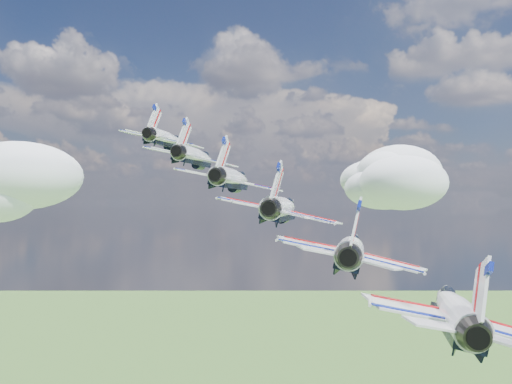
% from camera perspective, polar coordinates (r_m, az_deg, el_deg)
% --- Properties ---
extents(cloud_far, '(64.30, 50.52, 25.26)m').
position_cam_1_polar(cloud_far, '(307.68, 11.62, 1.37)').
color(cloud_far, white).
extents(jet_0, '(12.81, 17.64, 7.58)m').
position_cam_1_polar(jet_0, '(89.73, -8.83, 5.20)').
color(jet_0, white).
extents(jet_1, '(12.81, 17.64, 7.58)m').
position_cam_1_polar(jet_1, '(79.10, -5.98, 3.54)').
color(jet_1, white).
extents(jet_2, '(12.81, 17.64, 7.58)m').
position_cam_1_polar(jet_2, '(68.81, -2.29, 1.35)').
color(jet_2, white).
extents(jet_3, '(12.81, 17.64, 7.58)m').
position_cam_1_polar(jet_3, '(59.04, 2.66, -1.58)').
color(jet_3, white).
extents(jet_4, '(12.81, 17.64, 7.58)m').
position_cam_1_polar(jet_4, '(50.09, 9.50, -5.59)').
color(jet_4, silver).
extents(jet_5, '(12.81, 17.64, 7.58)m').
position_cam_1_polar(jet_5, '(42.49, 19.20, -11.04)').
color(jet_5, silver).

